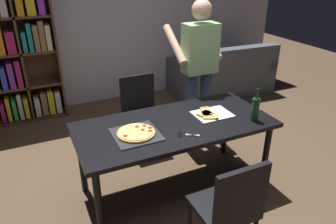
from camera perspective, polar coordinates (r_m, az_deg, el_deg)
ground_plane at (r=3.34m, az=1.12°, el=-13.49°), size 12.00×12.00×0.00m
back_wall at (r=5.10m, az=-12.27°, el=17.13°), size 6.40×0.10×2.80m
dining_table at (r=2.96m, az=1.23°, el=-3.28°), size 1.83×0.85×0.75m
chair_near_camera at (r=2.42m, az=11.14°, el=-16.22°), size 0.42×0.42×0.90m
chair_far_side at (r=3.79m, az=-4.89°, el=0.61°), size 0.42×0.42×0.90m
couch at (r=5.58m, az=9.78°, el=6.41°), size 1.74×0.93×0.85m
bookshelf at (r=4.83m, az=-27.36°, el=9.27°), size 1.40×0.35×1.95m
person_serving_pizza at (r=3.68m, az=5.54°, el=7.96°), size 0.55×0.54×1.75m
pepperoni_pizza_on_tray at (r=2.74m, az=-5.76°, el=-3.84°), size 0.39×0.39×0.04m
pizza_slices_on_towel at (r=3.10m, az=7.50°, el=-0.37°), size 0.36×0.28×0.03m
wine_bottle at (r=3.04m, az=15.45°, el=0.58°), size 0.07×0.07×0.32m
kitchen_scissors at (r=2.73m, az=2.98°, el=-4.07°), size 0.19×0.15×0.01m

